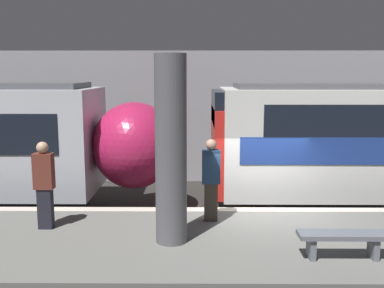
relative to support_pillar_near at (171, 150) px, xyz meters
name	(u,v)px	position (x,y,z in m)	size (l,w,h in m)	color
ground_plane	(265,250)	(2.09, 2.09, -2.76)	(120.00, 120.00, 0.00)	#282623
platform	(281,263)	(2.09, 0.19, -2.24)	(40.00, 3.80, 1.05)	slate
station_rear_barrier	(239,117)	(2.09, 8.99, -0.29)	(50.00, 0.15, 4.95)	#939399
support_pillar_near	(171,150)	(0.00, 0.00, 0.00)	(0.58, 0.58, 3.44)	#56565B
person_waiting	(44,183)	(-2.57, 0.69, -0.78)	(0.38, 0.24, 1.77)	black
person_walking	(211,178)	(0.77, 1.21, -0.79)	(0.38, 0.24, 1.75)	#473D33
platform_bench	(343,239)	(2.93, -0.75, -1.38)	(1.50, 0.40, 0.45)	slate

